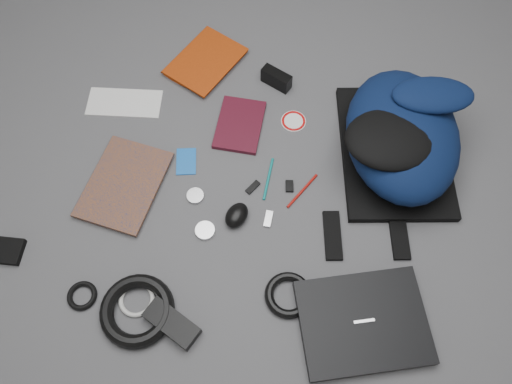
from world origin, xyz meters
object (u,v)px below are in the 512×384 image
at_px(laptop, 363,322).
at_px(backpack, 402,135).
at_px(compact_camera, 276,79).
at_px(comic_book, 93,175).
at_px(textbook_red, 184,49).
at_px(power_brick, 172,323).
at_px(mouse, 237,215).
at_px(dvd_case, 240,125).
at_px(pouch, 9,251).

bearing_deg(laptop, backpack, 66.77).
bearing_deg(compact_camera, backpack, -2.07).
bearing_deg(comic_book, textbook_red, 81.41).
distance_m(textbook_red, comic_book, 0.54).
bearing_deg(textbook_red, power_brick, -52.79).
height_order(laptop, textbook_red, laptop).
height_order(laptop, mouse, mouse).
distance_m(dvd_case, power_brick, 0.64).
relative_size(laptop, mouse, 3.96).
bearing_deg(comic_book, power_brick, -40.27).
bearing_deg(textbook_red, backpack, 4.48).
height_order(laptop, pouch, laptop).
xyz_separation_m(laptop, pouch, (-0.97, -0.19, -0.01)).
height_order(comic_book, power_brick, power_brick).
bearing_deg(dvd_case, compact_camera, 64.82).
relative_size(laptop, pouch, 4.35).
bearing_deg(pouch, power_brick, -0.71).
bearing_deg(mouse, power_brick, -88.11).
distance_m(laptop, textbook_red, 1.06).
relative_size(backpack, power_brick, 3.38).
bearing_deg(textbook_red, mouse, -37.43).
distance_m(mouse, power_brick, 0.35).
bearing_deg(mouse, backpack, 54.60).
distance_m(dvd_case, mouse, 0.32).
xyz_separation_m(textbook_red, dvd_case, (0.29, -0.21, -0.01)).
relative_size(comic_book, power_brick, 1.91).
bearing_deg(textbook_red, comic_book, -81.13).
bearing_deg(backpack, power_brick, -141.31).
bearing_deg(laptop, mouse, 130.38).
bearing_deg(comic_book, laptop, -11.54).
bearing_deg(mouse, dvd_case, 119.49).
height_order(textbook_red, compact_camera, compact_camera).
distance_m(textbook_red, dvd_case, 0.36).
bearing_deg(compact_camera, comic_book, -113.38).
bearing_deg(compact_camera, textbook_red, -169.18).
relative_size(power_brick, pouch, 1.98).
bearing_deg(pouch, textbook_red, 80.78).
bearing_deg(textbook_red, compact_camera, 11.79).
xyz_separation_m(textbook_red, compact_camera, (0.34, -0.01, 0.01)).
xyz_separation_m(power_brick, pouch, (-0.51, 0.01, -0.01)).
bearing_deg(pouch, backpack, 38.40).
bearing_deg(laptop, textbook_red, 112.02).
height_order(comic_book, mouse, mouse).
bearing_deg(comic_book, pouch, -111.95).
bearing_deg(backpack, pouch, -164.29).
bearing_deg(backpack, textbook_red, 148.56).
xyz_separation_m(backpack, laptop, (0.06, -0.54, -0.09)).
bearing_deg(dvd_case, pouch, -136.29).
height_order(comic_book, compact_camera, compact_camera).
relative_size(dvd_case, power_brick, 1.31).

